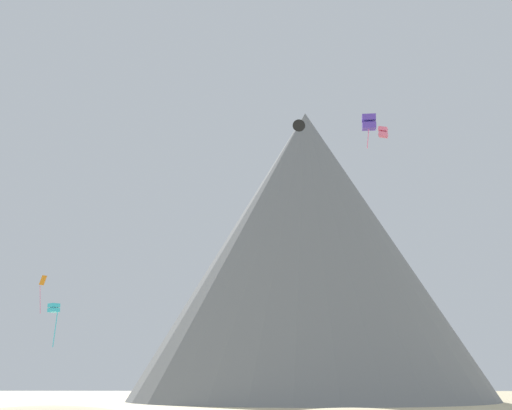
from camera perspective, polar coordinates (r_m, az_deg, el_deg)
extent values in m
cone|color=slate|center=(129.83, 4.16, -3.62)|extent=(89.61, 89.61, 53.04)
cone|color=slate|center=(129.61, 1.79, -9.87)|extent=(39.44, 39.44, 25.05)
cube|color=#5138B2|center=(60.14, 9.06, 6.26)|extent=(1.21, 1.25, 0.62)
cube|color=#5138B2|center=(60.38, 9.04, 6.90)|extent=(1.21, 1.25, 0.62)
cylinder|color=pink|center=(59.75, 8.98, 5.28)|extent=(0.27, 0.09, 1.68)
cone|color=black|center=(87.37, 3.46, 6.38)|extent=(1.56, 0.31, 1.56)
cube|color=#33BCDB|center=(69.70, -15.94, -8.12)|extent=(1.17, 1.17, 0.40)
cube|color=#33BCDB|center=(69.74, -15.92, -7.77)|extent=(1.17, 1.17, 0.40)
cylinder|color=#33BCDB|center=(69.49, -15.83, -9.60)|extent=(0.31, 0.09, 3.22)
cube|color=orange|center=(93.20, -16.73, -5.81)|extent=(0.98, 0.54, 1.35)
cylinder|color=pink|center=(92.98, -16.94, -7.27)|extent=(0.48, 0.48, 3.52)
cube|color=#E5668C|center=(79.59, 10.18, 5.58)|extent=(1.25, 1.20, 0.64)
cube|color=#E5668C|center=(79.79, 10.16, 5.98)|extent=(1.25, 1.20, 0.64)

